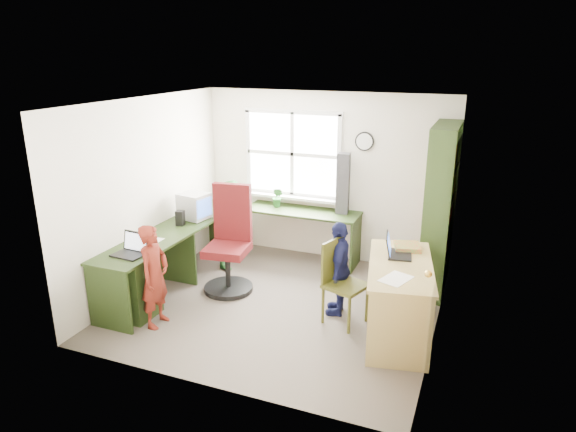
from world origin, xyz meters
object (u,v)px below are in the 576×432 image
Objects in this scene: l_desk at (172,263)px; person_green at (234,223)px; cd_tower at (343,184)px; person_red at (154,276)px; swivel_chair at (230,246)px; wooden_chair at (341,279)px; bookshelf at (439,213)px; person_navy at (339,268)px; laptop_right at (395,250)px; potted_plant at (278,197)px; crt_monitor at (194,206)px; laptop_left at (132,249)px; right_desk at (399,284)px.

person_green is (0.24, 1.19, 0.16)m from l_desk.
person_red is at bearing -125.62° from cd_tower.
wooden_chair is at bearing -18.75° from swivel_chair.
bookshelf reaches higher than person_navy.
bookshelf reaches higher than laptop_right.
cd_tower is 1.61m from person_green.
potted_plant reaches higher than l_desk.
laptop_left is (0.01, -1.35, -0.13)m from crt_monitor.
person_red reaches higher than wooden_chair.
person_red is (-0.32, -1.13, 0.01)m from swivel_chair.
laptop_left is at bearing -131.26° from swivel_chair.
l_desk is at bearing -137.47° from cd_tower.
swivel_chair reaches higher than crt_monitor.
person_navy reaches higher than laptop_left.
person_green reaches higher than laptop_right.
wooden_chair reaches higher than right_desk.
person_red is 1.83m from person_green.
wooden_chair is at bearing 98.74° from laptop_right.
potted_plant is (0.83, 0.92, -0.04)m from crt_monitor.
cd_tower is (1.78, 0.99, 0.24)m from crt_monitor.
swivel_chair is at bearing 160.27° from right_desk.
bookshelf is 1.57× the size of swivel_chair.
wooden_chair is 2.29× the size of crt_monitor.
cd_tower reaches higher than laptop_left.
crt_monitor is at bearing -131.95° from potted_plant.
potted_plant is (-1.95, 1.36, 0.03)m from laptop_right.
potted_plant is at bearing 131.52° from right_desk.
crt_monitor is at bearing 101.23° from l_desk.
right_desk is 0.37m from laptop_right.
l_desk is 2.20× the size of swivel_chair.
bookshelf reaches higher than swivel_chair.
person_red reaches higher than laptop_left.
person_green is (-0.29, 0.70, 0.04)m from swivel_chair.
person_green is (0.39, 1.73, -0.19)m from laptop_left.
bookshelf is at bearing 37.39° from laptop_left.
l_desk is at bearing -111.04° from potted_plant.
right_desk is at bearing -37.69° from potted_plant.
potted_plant is (0.67, 1.74, 0.44)m from l_desk.
person_green reaches higher than crt_monitor.
potted_plant is 0.26× the size of person_navy.
laptop_right is at bearing 103.74° from right_desk.
l_desk is 2.53× the size of person_red.
wooden_chair is at bearing 22.75° from laptop_left.
cd_tower is at bearing -33.24° from person_red.
person_red reaches higher than laptop_right.
bookshelf is 2.47× the size of cd_tower.
bookshelf is at bearing 22.10° from crt_monitor.
person_navy is at bearing 10.52° from l_desk.
swivel_chair reaches higher than laptop_right.
person_red is at bearing -101.00° from potted_plant.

